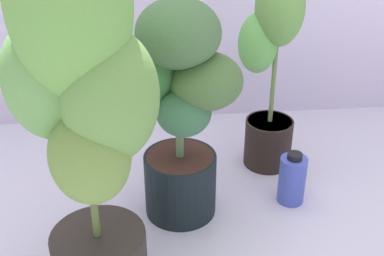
# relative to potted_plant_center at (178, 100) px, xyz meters

# --- Properties ---
(ground_plane) EXTENTS (8.00, 8.00, 0.00)m
(ground_plane) POSITION_rel_potted_plant_center_xyz_m (0.03, -0.15, -0.42)
(ground_plane) COLOR silver
(ground_plane) RESTS_ON ground
(potted_plant_center) EXTENTS (0.44, 0.33, 0.73)m
(potted_plant_center) POSITION_rel_potted_plant_center_xyz_m (0.00, 0.00, 0.00)
(potted_plant_center) COLOR black
(potted_plant_center) RESTS_ON ground
(potted_plant_back_right) EXTENTS (0.25, 0.22, 0.75)m
(potted_plant_back_right) POSITION_rel_potted_plant_center_xyz_m (0.35, 0.27, -0.01)
(potted_plant_back_right) COLOR black
(potted_plant_back_right) RESTS_ON ground
(potted_plant_front_left) EXTENTS (0.43, 0.38, 1.03)m
(potted_plant_front_left) POSITION_rel_potted_plant_center_xyz_m (-0.24, -0.29, 0.17)
(potted_plant_front_left) COLOR #332A24
(potted_plant_front_left) RESTS_ON ground
(nutrient_bottle) EXTENTS (0.09, 0.09, 0.19)m
(nutrient_bottle) POSITION_rel_potted_plant_center_xyz_m (0.39, 0.02, -0.33)
(nutrient_bottle) COLOR #4757C2
(nutrient_bottle) RESTS_ON ground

